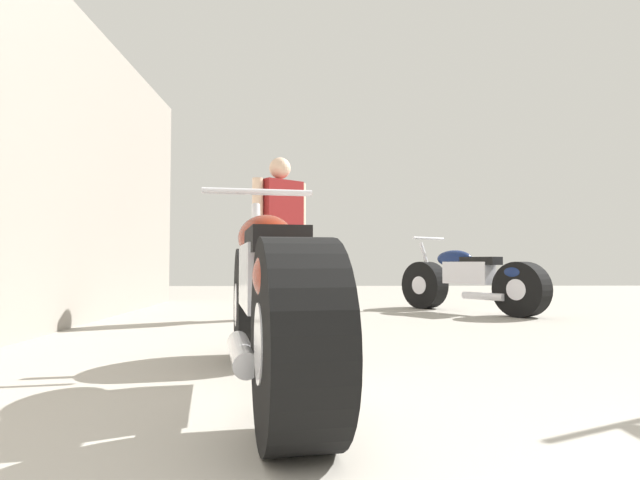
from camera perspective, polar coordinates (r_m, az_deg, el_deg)
ground_plane at (r=3.69m, az=8.20°, el=-11.17°), size 17.50×17.50×0.00m
garage_partition_left at (r=4.24m, az=-30.86°, el=9.38°), size 0.08×8.02×2.81m
motorcycle_maroon_cruiser at (r=2.27m, az=-5.41°, el=-6.43°), size 0.73×2.09×0.98m
motorcycle_black_naked at (r=6.08m, az=16.22°, el=-4.27°), size 1.27×1.61×0.87m
mechanic_in_blue at (r=5.26m, az=-4.42°, el=1.44°), size 0.56×0.50×1.62m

